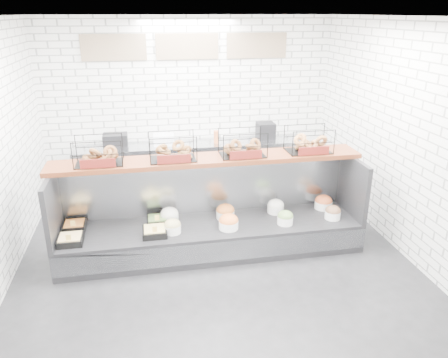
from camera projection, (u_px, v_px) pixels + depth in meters
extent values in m
plane|color=black|center=(215.00, 261.00, 5.69)|extent=(5.50, 5.50, 0.00)
cube|color=white|center=(189.00, 105.00, 7.68)|extent=(5.00, 0.02, 3.00)
cube|color=white|center=(407.00, 141.00, 5.59)|extent=(0.02, 5.50, 3.00)
cube|color=white|center=(213.00, 16.00, 4.62)|extent=(5.00, 5.50, 0.02)
cube|color=tan|center=(114.00, 47.00, 7.08)|extent=(1.05, 0.03, 0.42)
cube|color=tan|center=(187.00, 46.00, 7.29)|extent=(1.05, 0.03, 0.42)
cube|color=tan|center=(257.00, 45.00, 7.50)|extent=(1.05, 0.03, 0.42)
cube|color=black|center=(212.00, 237.00, 5.90)|extent=(4.00, 0.90, 0.40)
cube|color=#93969B|center=(217.00, 252.00, 5.49)|extent=(4.00, 0.03, 0.28)
cube|color=#93969B|center=(207.00, 185.00, 6.06)|extent=(4.00, 0.08, 0.80)
cube|color=black|center=(53.00, 208.00, 5.34)|extent=(0.06, 0.90, 0.80)
cube|color=black|center=(352.00, 186.00, 6.02)|extent=(0.06, 0.90, 0.80)
cube|color=black|center=(71.00, 240.00, 5.32)|extent=(0.30, 0.30, 0.08)
cube|color=#E7BF76|center=(70.00, 237.00, 5.31)|extent=(0.26, 0.26, 0.04)
cube|color=#FFCD58|center=(68.00, 238.00, 5.19)|extent=(0.06, 0.01, 0.08)
cube|color=black|center=(75.00, 226.00, 5.66)|extent=(0.28, 0.28, 0.08)
cube|color=orange|center=(74.00, 224.00, 5.65)|extent=(0.24, 0.24, 0.04)
cube|color=#FFCD58|center=(73.00, 223.00, 5.54)|extent=(0.06, 0.01, 0.08)
cube|color=black|center=(155.00, 232.00, 5.52)|extent=(0.31, 0.31, 0.08)
cube|color=#F4DB7C|center=(155.00, 229.00, 5.51)|extent=(0.26, 0.26, 0.04)
cube|color=#FFCD58|center=(155.00, 229.00, 5.39)|extent=(0.06, 0.01, 0.08)
cube|color=black|center=(157.00, 221.00, 5.81)|extent=(0.27, 0.27, 0.08)
cube|color=#6F944B|center=(157.00, 218.00, 5.80)|extent=(0.23, 0.23, 0.04)
cube|color=#FFCD58|center=(157.00, 218.00, 5.69)|extent=(0.06, 0.01, 0.08)
cylinder|color=white|center=(173.00, 229.00, 5.57)|extent=(0.21, 0.21, 0.11)
ellipsoid|color=tan|center=(173.00, 224.00, 5.55)|extent=(0.21, 0.21, 0.15)
cylinder|color=white|center=(170.00, 217.00, 5.87)|extent=(0.24, 0.24, 0.11)
ellipsoid|color=white|center=(169.00, 213.00, 5.85)|extent=(0.24, 0.24, 0.17)
cylinder|color=white|center=(229.00, 225.00, 5.68)|extent=(0.26, 0.26, 0.11)
ellipsoid|color=orange|center=(229.00, 220.00, 5.65)|extent=(0.25, 0.25, 0.18)
cylinder|color=white|center=(225.00, 214.00, 5.97)|extent=(0.25, 0.25, 0.11)
ellipsoid|color=orange|center=(225.00, 210.00, 5.95)|extent=(0.25, 0.25, 0.17)
cylinder|color=white|center=(285.00, 220.00, 5.80)|extent=(0.21, 0.21, 0.11)
ellipsoid|color=#668B46|center=(285.00, 216.00, 5.78)|extent=(0.21, 0.21, 0.15)
cylinder|color=white|center=(276.00, 209.00, 6.13)|extent=(0.23, 0.23, 0.11)
ellipsoid|color=silver|center=(276.00, 205.00, 6.11)|extent=(0.23, 0.23, 0.16)
cylinder|color=white|center=(333.00, 215.00, 5.95)|extent=(0.21, 0.21, 0.11)
ellipsoid|color=brown|center=(333.00, 211.00, 5.93)|extent=(0.21, 0.21, 0.15)
cylinder|color=white|center=(323.00, 205.00, 6.26)|extent=(0.25, 0.25, 0.11)
ellipsoid|color=#C6562A|center=(324.00, 201.00, 6.24)|extent=(0.24, 0.24, 0.17)
cube|color=#4B1F10|center=(208.00, 159.00, 5.73)|extent=(4.10, 0.50, 0.06)
cube|color=black|center=(98.00, 151.00, 5.42)|extent=(0.60, 0.38, 0.34)
cube|color=#5F1611|center=(98.00, 164.00, 5.27)|extent=(0.42, 0.02, 0.11)
cube|color=black|center=(172.00, 147.00, 5.58)|extent=(0.60, 0.38, 0.34)
cube|color=#5F1611|center=(174.00, 159.00, 5.43)|extent=(0.42, 0.02, 0.11)
cube|color=black|center=(243.00, 143.00, 5.74)|extent=(0.60, 0.38, 0.34)
cube|color=#5F1611|center=(246.00, 155.00, 5.59)|extent=(0.42, 0.02, 0.11)
cube|color=black|center=(309.00, 139.00, 5.90)|extent=(0.60, 0.38, 0.34)
cube|color=#5F1611|center=(314.00, 151.00, 5.75)|extent=(0.42, 0.02, 0.11)
cube|color=#93969B|center=(192.00, 168.00, 7.76)|extent=(4.00, 0.60, 0.90)
cube|color=black|center=(115.00, 141.00, 7.30)|extent=(0.40, 0.30, 0.24)
cube|color=silver|center=(164.00, 140.00, 7.49)|extent=(0.35, 0.28, 0.18)
cylinder|color=#C15F30|center=(216.00, 137.00, 7.58)|extent=(0.09, 0.09, 0.22)
cube|color=black|center=(266.00, 131.00, 7.79)|extent=(0.30, 0.30, 0.30)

